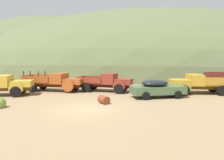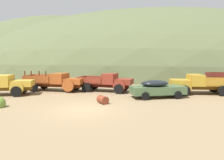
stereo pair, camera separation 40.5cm
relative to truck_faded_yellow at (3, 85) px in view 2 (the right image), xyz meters
The scene contains 9 objects.
ground_plane 9.90m from the truck_faded_yellow, 30.95° to the right, with size 300.00×300.00×0.00m, color #937A56.
hill_far_right 74.01m from the truck_faded_yellow, 100.04° to the left, with size 82.63×88.35×40.80m, color #56603D.
hill_far_left 56.22m from the truck_faded_yellow, 67.50° to the left, with size 108.20×87.74×35.04m, color #56603D.
truck_faded_yellow is the anchor object (origin of this frame).
truck_oxide_orange 5.20m from the truck_faded_yellow, 31.27° to the left, with size 6.57×3.18×2.16m.
truck_rust_red 10.13m from the truck_faded_yellow, 14.10° to the left, with size 5.94×3.48×1.89m.
car_weathered_green 14.37m from the truck_faded_yellow, ahead, with size 5.21×2.86×1.57m.
truck_mustard 18.35m from the truck_faded_yellow, ahead, with size 5.75×2.76×1.89m.
oil_drum_tipped 10.16m from the truck_faded_yellow, 18.63° to the right, with size 1.01×1.09×0.61m.
Camera 2 is at (2.44, -13.65, 3.43)m, focal length 33.19 mm.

